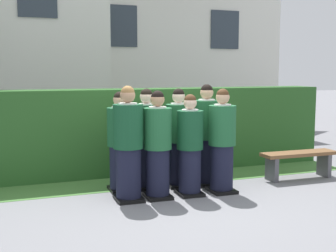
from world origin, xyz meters
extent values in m
plane|color=slate|center=(0.00, 0.00, 0.00)|extent=(60.00, 60.00, 0.00)
cylinder|color=black|center=(-0.71, 0.05, 0.39)|extent=(0.37, 0.37, 0.78)
cube|color=black|center=(-0.71, 0.05, 0.03)|extent=(0.40, 0.49, 0.05)
cylinder|color=#144728|center=(-0.71, 0.05, 1.10)|extent=(0.44, 0.44, 0.64)
cylinder|color=white|center=(-0.71, 0.05, 1.43)|extent=(0.27, 0.27, 0.03)
cube|color=navy|center=(-0.71, 0.26, 1.23)|extent=(0.04, 0.01, 0.28)
sphere|color=tan|center=(-0.71, 0.05, 1.56)|extent=(0.22, 0.22, 0.22)
sphere|color=olive|center=(-0.71, 0.05, 1.59)|extent=(0.20, 0.20, 0.20)
cylinder|color=black|center=(-0.26, 0.02, 0.37)|extent=(0.36, 0.36, 0.75)
cube|color=black|center=(-0.26, 0.02, 0.03)|extent=(0.40, 0.48, 0.05)
cylinder|color=#1E5B33|center=(-0.26, 0.02, 1.05)|extent=(0.42, 0.42, 0.62)
cylinder|color=white|center=(-0.26, 0.02, 1.37)|extent=(0.26, 0.26, 0.03)
cube|color=#236038|center=(-0.25, 0.22, 1.18)|extent=(0.04, 0.01, 0.27)
sphere|color=tan|center=(-0.26, 0.02, 1.49)|extent=(0.21, 0.21, 0.21)
sphere|color=black|center=(-0.26, 0.02, 1.52)|extent=(0.19, 0.19, 0.19)
cube|color=white|center=(-0.25, 0.29, 0.96)|extent=(0.15, 0.01, 0.20)
cylinder|color=black|center=(0.25, 0.00, 0.36)|extent=(0.34, 0.34, 0.72)
cube|color=black|center=(0.25, 0.00, 0.03)|extent=(0.38, 0.46, 0.05)
cylinder|color=#144728|center=(0.25, 0.00, 1.01)|extent=(0.40, 0.40, 0.59)
cylinder|color=white|center=(0.25, 0.00, 1.31)|extent=(0.25, 0.25, 0.03)
cube|color=#236038|center=(0.26, 0.19, 1.13)|extent=(0.04, 0.01, 0.26)
sphere|color=beige|center=(0.25, 0.00, 1.43)|extent=(0.20, 0.20, 0.20)
sphere|color=#472D19|center=(0.25, 0.00, 1.46)|extent=(0.19, 0.19, 0.19)
cube|color=white|center=(0.26, 0.26, 0.92)|extent=(0.15, 0.01, 0.20)
cylinder|color=black|center=(0.79, -0.03, 0.38)|extent=(0.36, 0.36, 0.75)
cube|color=black|center=(0.79, -0.03, 0.03)|extent=(0.38, 0.47, 0.05)
cylinder|color=#1E5B33|center=(0.79, -0.03, 1.06)|extent=(0.43, 0.43, 0.62)
cylinder|color=white|center=(0.79, -0.03, 1.38)|extent=(0.26, 0.26, 0.03)
cube|color=gold|center=(0.79, 0.17, 1.19)|extent=(0.04, 0.01, 0.27)
sphere|color=tan|center=(0.79, -0.03, 1.50)|extent=(0.21, 0.21, 0.21)
sphere|color=#472D19|center=(0.79, -0.03, 1.54)|extent=(0.20, 0.20, 0.20)
cylinder|color=black|center=(-0.69, 0.59, 0.37)|extent=(0.35, 0.35, 0.73)
cube|color=black|center=(-0.69, 0.59, 0.03)|extent=(0.38, 0.46, 0.05)
cylinder|color=#19512D|center=(-0.69, 0.59, 1.03)|extent=(0.41, 0.41, 0.60)
cylinder|color=white|center=(-0.69, 0.59, 1.34)|extent=(0.26, 0.26, 0.03)
cube|color=gold|center=(-0.69, 0.78, 1.15)|extent=(0.04, 0.01, 0.27)
sphere|color=tan|center=(-0.69, 0.59, 1.46)|extent=(0.21, 0.21, 0.21)
sphere|color=black|center=(-0.69, 0.59, 1.49)|extent=(0.19, 0.19, 0.19)
cylinder|color=black|center=(-0.25, 0.60, 0.37)|extent=(0.36, 0.36, 0.75)
cube|color=black|center=(-0.25, 0.60, 0.03)|extent=(0.43, 0.51, 0.05)
cylinder|color=#144728|center=(-0.25, 0.60, 1.06)|extent=(0.42, 0.42, 0.62)
cylinder|color=white|center=(-0.25, 0.60, 1.37)|extent=(0.26, 0.26, 0.03)
cube|color=gold|center=(-0.23, 0.80, 1.18)|extent=(0.04, 0.02, 0.27)
sphere|color=beige|center=(-0.25, 0.60, 1.50)|extent=(0.21, 0.21, 0.21)
sphere|color=black|center=(-0.25, 0.60, 1.53)|extent=(0.19, 0.19, 0.19)
cylinder|color=black|center=(0.28, 0.54, 0.37)|extent=(0.36, 0.36, 0.75)
cube|color=black|center=(0.28, 0.54, 0.03)|extent=(0.42, 0.50, 0.05)
cylinder|color=#1E5B33|center=(0.28, 0.54, 1.06)|extent=(0.42, 0.42, 0.62)
cylinder|color=white|center=(0.28, 0.54, 1.37)|extent=(0.26, 0.26, 0.03)
cube|color=#236038|center=(0.30, 0.74, 1.18)|extent=(0.04, 0.02, 0.27)
sphere|color=beige|center=(0.28, 0.54, 1.49)|extent=(0.21, 0.21, 0.21)
sphere|color=black|center=(0.28, 0.54, 1.53)|extent=(0.19, 0.19, 0.19)
cylinder|color=black|center=(0.76, 0.49, 0.39)|extent=(0.37, 0.37, 0.78)
cube|color=black|center=(0.76, 0.49, 0.03)|extent=(0.40, 0.49, 0.05)
cylinder|color=#1E5B33|center=(0.76, 0.49, 1.10)|extent=(0.44, 0.44, 0.64)
cylinder|color=white|center=(0.76, 0.49, 1.43)|extent=(0.27, 0.27, 0.03)
cube|color=#236038|center=(0.77, 0.70, 1.23)|extent=(0.04, 0.01, 0.28)
sphere|color=tan|center=(0.76, 0.49, 1.55)|extent=(0.22, 0.22, 0.22)
sphere|color=black|center=(0.76, 0.49, 1.59)|extent=(0.20, 0.20, 0.20)
cube|color=white|center=(0.77, 0.77, 1.00)|extent=(0.15, 0.01, 0.20)
cube|color=#285623|center=(0.00, 1.81, 0.79)|extent=(7.53, 0.70, 1.58)
cube|color=silver|center=(2.20, 7.73, 2.50)|extent=(6.93, 4.26, 5.00)
cube|color=#2D3842|center=(0.64, 5.58, 3.10)|extent=(0.90, 0.04, 1.10)
cube|color=#2D3842|center=(3.76, 5.58, 3.10)|extent=(0.90, 0.04, 1.10)
cube|color=brown|center=(2.48, 0.27, 0.45)|extent=(1.41, 0.39, 0.06)
cube|color=#4C4C51|center=(1.93, 0.28, 0.21)|extent=(0.09, 0.32, 0.42)
cube|color=#4C4C51|center=(3.03, 0.26, 0.21)|extent=(0.09, 0.32, 0.42)
cube|color=#477A38|center=(0.00, 1.01, 0.00)|extent=(7.53, 0.90, 0.01)
camera|label=1|loc=(-2.42, -6.16, 1.90)|focal=47.47mm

